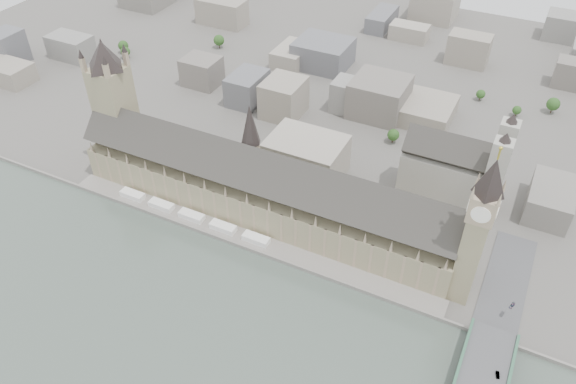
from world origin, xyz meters
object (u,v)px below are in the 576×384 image
at_px(victoria_tower, 113,100).
at_px(westminster_abbey, 455,170).
at_px(car_approach, 512,306).
at_px(car_silver, 498,375).
at_px(elizabeth_tower, 479,224).
at_px(palace_of_westminster, 261,189).

relative_size(victoria_tower, westminster_abbey, 1.47).
bearing_deg(westminster_abbey, car_approach, -58.14).
relative_size(westminster_abbey, car_silver, 16.01).
relative_size(elizabeth_tower, car_silver, 25.31).
height_order(palace_of_westminster, elizabeth_tower, elizabeth_tower).
xyz_separation_m(palace_of_westminster, westminster_abbey, (110.92, 75.30, 2.38)).
distance_m(victoria_tower, car_approach, 293.50).
bearing_deg(victoria_tower, elizabeth_tower, -3.96).
distance_m(palace_of_westminster, victoria_tower, 126.41).
relative_size(palace_of_westminster, car_silver, 62.39).
bearing_deg(victoria_tower, car_approach, -4.30).
xyz_separation_m(westminster_abbey, car_silver, (57.42, -138.74, -14.13)).
relative_size(palace_of_westminster, elizabeth_tower, 2.47).
distance_m(palace_of_westminster, car_approach, 168.45).
distance_m(victoria_tower, westminster_abbey, 244.79).
relative_size(elizabeth_tower, car_approach, 22.35).
bearing_deg(victoria_tower, car_silver, -13.51).
xyz_separation_m(palace_of_westminster, victoria_tower, (-122.00, 6.30, 32.50)).
xyz_separation_m(car_silver, car_approach, (-1.01, 47.99, -0.00)).
xyz_separation_m(palace_of_westminster, elizabeth_tower, (138.00, -11.70, 35.38)).
bearing_deg(elizabeth_tower, car_silver, -59.61).
distance_m(westminster_abbey, car_approach, 107.78).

